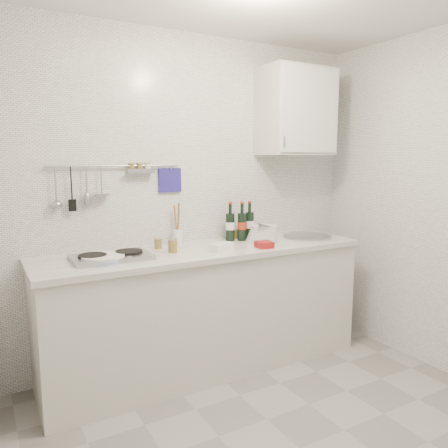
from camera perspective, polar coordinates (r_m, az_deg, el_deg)
name	(u,v)px	position (r m, az deg, el deg)	size (l,w,h in m)	color
back_wall	(189,200)	(3.42, -4.65, 3.13)	(3.00, 0.02, 2.50)	silver
counter	(208,312)	(3.34, -2.17, -11.38)	(2.44, 0.64, 0.96)	beige
wall_rail	(113,180)	(3.17, -14.29, 5.65)	(0.98, 0.09, 0.34)	#93969B
wall_cabinet	(296,112)	(3.75, 9.43, 14.24)	(0.60, 0.38, 0.70)	beige
plate_stack_hob	(102,258)	(2.90, -15.64, -4.35)	(0.30, 0.29, 0.04)	#5471BF
plate_stack_sink	(263,234)	(3.47, 5.11, -1.31)	(0.28, 0.26, 0.13)	white
wine_bottles	(241,221)	(3.50, 2.19, 0.40)	(0.25, 0.11, 0.31)	black
butter_dish	(221,247)	(3.11, -0.34, -3.02)	(0.18, 0.09, 0.05)	white
strawberry_punnet	(264,245)	(3.23, 5.27, -2.69)	(0.11, 0.11, 0.05)	#A3121A
utensil_crock	(177,235)	(3.33, -6.09, -1.45)	(0.08, 0.08, 0.32)	white
jar_a	(158,243)	(3.22, -8.59, -2.47)	(0.06, 0.06, 0.08)	olive
jar_b	(236,233)	(3.60, 1.54, -1.22)	(0.07, 0.07, 0.08)	olive
jar_c	(253,236)	(3.52, 3.87, -1.54)	(0.06, 0.06, 0.07)	olive
jar_d	(173,246)	(3.07, -6.71, -2.83)	(0.07, 0.07, 0.10)	olive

